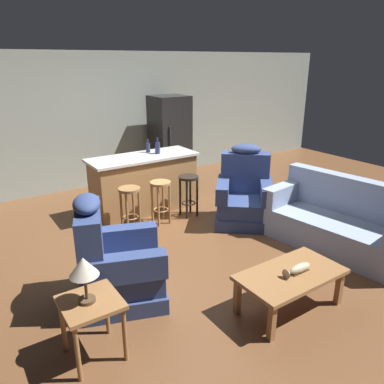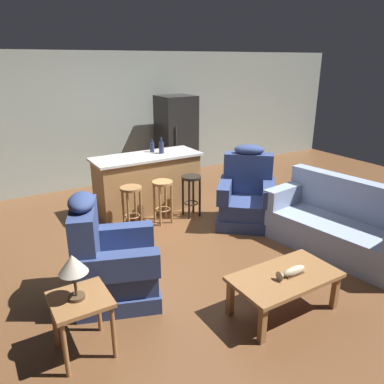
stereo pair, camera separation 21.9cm
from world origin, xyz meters
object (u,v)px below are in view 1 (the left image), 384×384
Objects in this scene: couch at (338,223)px; bar_stool_left at (130,201)px; fish_figurine at (298,269)px; end_table at (91,311)px; kitchen_island at (144,183)px; bar_stool_middle at (161,195)px; bottle_short_amber at (158,148)px; recliner_near_island at (244,196)px; table_lamp at (84,269)px; bar_stool_right at (189,188)px; refrigerator at (170,139)px; coffee_table at (291,277)px; bottle_tall_green at (148,147)px; recliner_near_lamp at (114,264)px.

couch reaches higher than bar_stool_left.
end_table reaches higher than fish_figurine.
bar_stool_left is at bearing -131.31° from kitchen_island.
bottle_short_amber is at bearing 63.46° from bar_stool_middle.
table_lamp is at bearing -22.82° from recliner_near_island.
bottle_short_amber reaches higher than bar_stool_right.
bar_stool_right is at bearing -112.10° from refrigerator.
table_lamp is at bearing 165.83° from coffee_table.
coffee_table is at bearing -14.26° from end_table.
table_lamp is at bearing -122.74° from bar_stool_left.
refrigerator reaches higher than end_table.
table_lamp reaches higher than couch.
bar_stool_right is (2.41, 2.13, -0.40)m from table_lamp.
coffee_table is 4.91× the size of bottle_tall_green.
bar_stool_left is at bearing -134.19° from refrigerator.
refrigerator is at bearing 44.84° from bottle_tall_green.
recliner_near_island reaches higher than bar_stool_right.
fish_figurine is 2.72m from bar_stool_left.
recliner_near_lamp is 0.95m from table_lamp.
couch is at bearing -51.17° from bar_stool_middle.
refrigerator is at bearing 51.74° from end_table.
recliner_near_lamp is 2.84m from bottle_tall_green.
recliner_near_island is 2.54m from refrigerator.
table_lamp is 3.53m from bottle_short_amber.
bar_stool_left is (-0.55, 2.61, 0.11)m from coffee_table.
recliner_near_island is at bearing 26.20° from end_table.
recliner_near_lamp reaches higher than coffee_table.
bar_stool_right is at bearing 80.51° from fish_figurine.
kitchen_island reaches higher than bar_stool_left.
couch is 3.56m from table_lamp.
bottle_tall_green is at bearing 118.62° from bottle_short_amber.
table_lamp reaches higher than bar_stool_left.
end_table is at bearing -125.46° from bottle_tall_green.
end_table is 2.52m from bar_stool_left.
couch is 3.50m from end_table.
table_lamp is 0.60× the size of bar_stool_middle.
couch is 3.57× the size of end_table.
kitchen_island is 1.76m from refrigerator.
bar_stool_middle is (-1.63, 2.02, 0.13)m from couch.
bar_stool_left is (0.86, 1.46, 0.05)m from recliner_near_lamp.
bar_stool_right is at bearing 0.00° from bar_stool_left.
recliner_near_island is 4.42× the size of bottle_short_amber.
recliner_near_island is at bearing -77.69° from couch.
kitchen_island is (-0.04, 3.28, 0.02)m from fish_figurine.
table_lamp is 1.51× the size of bottle_short_amber.
bottle_short_amber reaches higher than bottle_tall_green.
table_lamp is at bearing 165.06° from fish_figurine.
bar_stool_left is at bearing 57.74° from end_table.
kitchen_island is 0.61m from bottle_tall_green.
recliner_near_island reaches higher than table_lamp.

